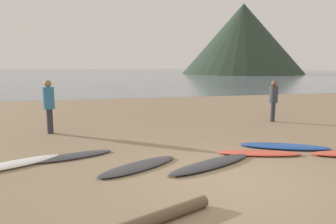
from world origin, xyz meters
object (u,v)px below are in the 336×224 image
object	(u,v)px
surfboard_1	(72,156)
person_0	(273,98)
person_1	(49,102)
surfboard_4	(259,153)
surfboard_2	(139,166)
surfboard_5	(285,146)
surfboard_0	(12,164)
driftwood_log	(145,222)
surfboard_3	(211,164)

from	to	relation	value
surfboard_1	person_0	size ratio (longest dim) A/B	1.24
person_1	person_0	bearing A→B (deg)	-95.13
surfboard_1	surfboard_4	size ratio (longest dim) A/B	0.98
surfboard_2	surfboard_5	distance (m)	4.00
surfboard_5	person_0	bearing A→B (deg)	87.15
surfboard_0	person_1	distance (m)	3.38
person_1	surfboard_1	bearing A→B (deg)	-170.55
surfboard_4	person_0	xyz separation A→B (m)	(2.75, 3.85, 0.88)
surfboard_1	person_0	distance (m)	7.83
surfboard_0	driftwood_log	size ratio (longest dim) A/B	0.96
surfboard_5	surfboard_3	bearing A→B (deg)	-134.60
driftwood_log	surfboard_0	bearing A→B (deg)	126.32
surfboard_5	person_1	bearing A→B (deg)	176.47
surfboard_2	person_1	distance (m)	4.64
surfboard_2	person_0	world-z (taller)	person_0
surfboard_4	surfboard_1	bearing A→B (deg)	-173.13
driftwood_log	surfboard_5	bearing A→B (deg)	36.51
surfboard_0	person_1	size ratio (longest dim) A/B	1.24
surfboard_0	person_0	distance (m)	9.08
person_1	driftwood_log	xyz separation A→B (m)	(1.95, -6.43, -0.90)
surfboard_1	surfboard_4	world-z (taller)	surfboard_4
surfboard_2	person_1	xyz separation A→B (m)	(-2.23, 3.96, 0.96)
surfboard_4	driftwood_log	size ratio (longest dim) A/B	0.91
surfboard_4	driftwood_log	distance (m)	4.27
surfboard_3	surfboard_4	bearing A→B (deg)	-4.46
person_1	driftwood_log	distance (m)	6.78
surfboard_1	surfboard_2	world-z (taller)	surfboard_2
surfboard_2	surfboard_5	xyz separation A→B (m)	(3.95, 0.66, 0.01)
surfboard_3	person_0	xyz separation A→B (m)	(4.22, 4.38, 0.87)
surfboard_0	surfboard_2	distance (m)	2.74
surfboard_2	driftwood_log	size ratio (longest dim) A/B	0.92
surfboard_3	surfboard_5	distance (m)	2.58
driftwood_log	surfboard_3	bearing A→B (deg)	50.71
surfboard_4	surfboard_3	bearing A→B (deg)	-142.42
surfboard_2	surfboard_4	xyz separation A→B (m)	(2.99, 0.27, 0.00)
surfboard_3	surfboard_0	bearing A→B (deg)	142.22
surfboard_4	surfboard_5	distance (m)	1.03
surfboard_1	driftwood_log	world-z (taller)	driftwood_log
surfboard_0	surfboard_1	distance (m)	1.27
surfboard_3	person_0	distance (m)	6.14
surfboard_2	surfboard_3	distance (m)	1.55
surfboard_5	driftwood_log	xyz separation A→B (m)	(-4.22, -3.13, 0.04)
surfboard_1	surfboard_5	world-z (taller)	surfboard_5
surfboard_1	driftwood_log	distance (m)	3.76
surfboard_4	surfboard_0	bearing A→B (deg)	-167.05
surfboard_4	person_0	bearing A→B (deg)	72.14
surfboard_0	surfboard_2	xyz separation A→B (m)	(2.64, -0.74, -0.01)
person_0	driftwood_log	bearing A→B (deg)	53.87
surfboard_1	person_1	xyz separation A→B (m)	(-0.80, 2.84, 0.96)
surfboard_1	surfboard_5	bearing A→B (deg)	-22.61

